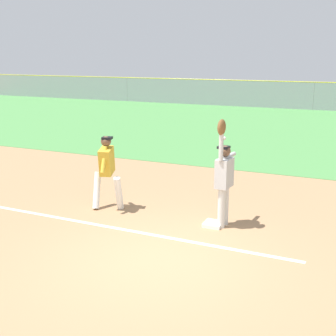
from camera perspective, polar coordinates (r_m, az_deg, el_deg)
ground_plane at (r=8.10m, az=-1.39°, el=-11.42°), size 73.55×73.55×0.00m
outfield_grass at (r=22.12m, az=15.34°, el=4.66°), size 53.58×16.84×0.01m
chalk_foul_line at (r=10.72m, az=-16.75°, el=-5.45°), size 12.00×0.30×0.01m
first_base at (r=9.57m, az=5.74°, el=-7.06°), size 0.38×0.38×0.08m
fielder at (r=9.25m, az=7.07°, el=-0.82°), size 0.30×0.90×2.28m
runner at (r=10.33m, az=-7.73°, el=0.05°), size 0.85×0.83×1.72m
baseball at (r=9.22m, az=7.11°, el=3.75°), size 0.07×0.07×0.07m
outfield_fence at (r=30.31m, az=17.90°, el=8.66°), size 53.66×0.08×1.78m
parked_car_white at (r=34.39m, az=10.85°, el=9.32°), size 4.52×2.36×1.25m
parked_car_tan at (r=33.94m, az=18.55°, el=8.78°), size 4.59×2.51×1.25m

